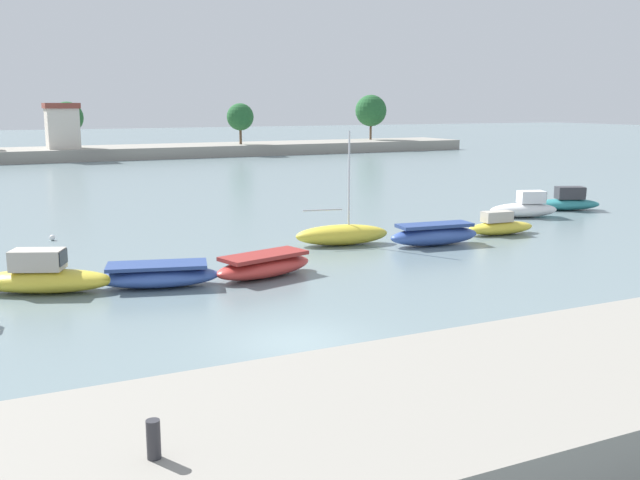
{
  "coord_description": "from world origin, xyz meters",
  "views": [
    {
      "loc": [
        -8.73,
        -19.59,
        7.24
      ],
      "look_at": [
        6.41,
        11.52,
        0.71
      ],
      "focal_mm": 40.68,
      "sensor_mm": 36.0,
      "label": 1
    }
  ],
  "objects": [
    {
      "name": "ground_plane",
      "position": [
        0.0,
        0.0,
        0.0
      ],
      "size": [
        400.0,
        400.0,
        0.0
      ],
      "primitive_type": "plane",
      "color": "slate"
    },
    {
      "name": "seawall_embankment",
      "position": [
        0.0,
        -8.46,
        0.86
      ],
      "size": [
        68.6,
        6.17,
        1.71
      ],
      "primitive_type": "cube",
      "color": "gray",
      "rests_on": "ground"
    },
    {
      "name": "mooring_bollard",
      "position": [
        -6.44,
        -8.88,
        2.03
      ],
      "size": [
        0.22,
        0.22,
        0.64
      ],
      "primitive_type": "cylinder",
      "color": "#2D2D33",
      "rests_on": "seawall_embankment"
    },
    {
      "name": "moored_boat_1",
      "position": [
        -6.42,
        9.76,
        0.59
      ],
      "size": [
        5.6,
        3.74,
        1.69
      ],
      "rotation": [
        0.0,
        0.0,
        -0.41
      ],
      "color": "yellow",
      "rests_on": "ground"
    },
    {
      "name": "moored_boat_2",
      "position": [
        -2.23,
        8.67,
        0.45
      ],
      "size": [
        5.24,
        3.12,
        0.95
      ],
      "rotation": [
        0.0,
        0.0,
        -0.27
      ],
      "color": "#3856A8",
      "rests_on": "ground"
    },
    {
      "name": "moored_boat_3",
      "position": [
        2.24,
        8.38,
        0.48
      ],
      "size": [
        5.01,
        2.97,
        1.0
      ],
      "rotation": [
        0.0,
        0.0,
        0.27
      ],
      "color": "#C63833",
      "rests_on": "ground"
    },
    {
      "name": "moored_boat_4",
      "position": [
        8.51,
        13.21,
        0.55
      ],
      "size": [
        5.16,
        2.56,
        5.88
      ],
      "rotation": [
        0.0,
        0.0,
        -0.2
      ],
      "color": "yellow",
      "rests_on": "ground"
    },
    {
      "name": "moored_boat_5",
      "position": [
        12.78,
        11.04,
        0.54
      ],
      "size": [
        5.09,
        2.08,
        1.14
      ],
      "rotation": [
        0.0,
        0.0,
        -0.1
      ],
      "color": "#3856A8",
      "rests_on": "ground"
    },
    {
      "name": "moored_boat_6",
      "position": [
        17.9,
        12.03,
        0.47
      ],
      "size": [
        4.28,
        1.74,
        1.32
      ],
      "rotation": [
        0.0,
        0.0,
        -0.08
      ],
      "color": "yellow",
      "rests_on": "ground"
    },
    {
      "name": "moored_boat_7",
      "position": [
        23.5,
        16.34,
        0.6
      ],
      "size": [
        4.77,
        3.04,
        1.7
      ],
      "rotation": [
        0.0,
        0.0,
        -0.32
      ],
      "color": "white",
      "rests_on": "ground"
    },
    {
      "name": "moored_boat_8",
      "position": [
        28.26,
        17.54,
        0.56
      ],
      "size": [
        5.05,
        3.36,
        1.61
      ],
      "rotation": [
        0.0,
        0.0,
        -0.4
      ],
      "color": "teal",
      "rests_on": "ground"
    },
    {
      "name": "mooring_buoy_0",
      "position": [
        -4.94,
        21.1,
        0.15
      ],
      "size": [
        0.31,
        0.31,
        0.31
      ],
      "primitive_type": "sphere",
      "color": "white",
      "rests_on": "ground"
    },
    {
      "name": "distant_shoreline",
      "position": [
        1.29,
        80.38,
        1.97
      ],
      "size": [
        124.55,
        10.32,
        8.62
      ],
      "color": "gray",
      "rests_on": "ground"
    }
  ]
}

